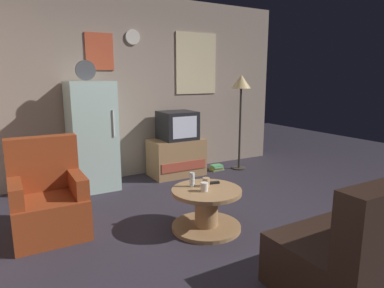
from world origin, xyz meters
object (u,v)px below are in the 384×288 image
Objects in this scene: wine_glass at (192,180)px; armchair at (48,201)px; fridge at (92,136)px; crt_tv at (177,125)px; standing_lamp at (241,89)px; mug_ceramic_white at (204,187)px; mug_ceramic_tan at (206,182)px; remote_control at (212,183)px; tv_stand at (176,157)px; book_stack at (217,168)px; coffee_table at (206,209)px.

wine_glass is 1.46m from armchair.
crt_tv is at bearing -0.36° from fridge.
fridge is 1.11× the size of standing_lamp.
wine_glass reaches higher than mug_ceramic_white.
remote_control is at bearing 17.91° from mug_ceramic_tan.
tv_stand is 2.06m from mug_ceramic_white.
fridge is 2.06m from mug_ceramic_white.
wine_glass is (-1.81, -1.55, -0.85)m from standing_lamp.
book_stack is (1.28, 1.71, -0.43)m from mug_ceramic_tan.
tv_stand is 1.90m from wine_glass.
standing_lamp reaches higher than wine_glass.
tv_stand is 1.55m from standing_lamp.
mug_ceramic_tan is (-0.57, -1.81, 0.18)m from tv_stand.
book_stack is (2.76, 1.08, -0.29)m from armchair.
crt_tv is at bearing 171.46° from book_stack.
armchair is (-1.57, 0.60, -0.10)m from remote_control.
coffee_table is at bearing 38.01° from mug_ceramic_white.
wine_glass is at bearing -22.89° from armchair.
remote_control is at bearing -135.05° from standing_lamp.
standing_lamp is at bearing -4.96° from fridge.
fridge is at bearing 111.91° from mug_ceramic_tan.
fridge reaches higher than standing_lamp.
mug_ceramic_tan is 0.60× the size of remote_control.
fridge is at bearing 179.68° from tv_stand.
standing_lamp is 17.67× the size of mug_ceramic_tan.
standing_lamp is 2.67m from coffee_table.
book_stack is at bearing 68.41° from remote_control.
mug_ceramic_white is at bearing -28.80° from armchair.
coffee_table is (-0.64, -1.89, -0.59)m from crt_tv.
crt_tv is 1.92m from wine_glass.
mug_ceramic_tan is 0.11m from remote_control.
coffee_table is 1.60m from armchair.
fridge is 2.14m from book_stack.
remote_control is 0.16× the size of armchair.
wine_glass is (-0.71, -1.75, 0.21)m from tv_stand.
standing_lamp is (2.41, -0.21, 0.60)m from fridge.
coffee_table is at bearing -108.75° from crt_tv.
mug_ceramic_white reaches higher than coffee_table.
crt_tv is at bearing 70.23° from mug_ceramic_white.
armchair is at bearing 153.41° from coffee_table.
armchair is (-0.74, -1.19, -0.42)m from fridge.
armchair reaches higher than mug_ceramic_tan.
coffee_table is at bearing -118.40° from mug_ceramic_tan.
remote_control is 2.09m from book_stack.
wine_glass is (0.60, -1.75, -0.25)m from fridge.
tv_stand is 2.36m from armchair.
coffee_table is at bearing -108.11° from tv_stand.
mug_ceramic_white is 0.16m from mug_ceramic_tan.
standing_lamp is 2.49m from mug_ceramic_tan.
mug_ceramic_tan is at bearing -107.60° from tv_stand.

